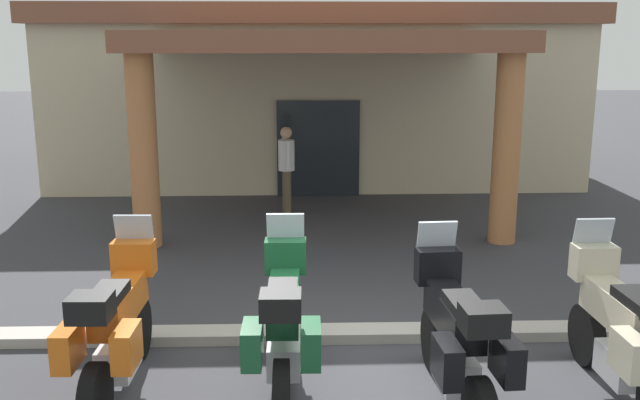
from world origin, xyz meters
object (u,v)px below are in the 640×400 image
Objects in this scene: motorcycle_green at (284,324)px; pedestrian at (286,163)px; motorcycle_orange at (116,327)px; motel_building at (314,89)px; motorcycle_black at (457,338)px; motorcycle_cream at (625,333)px.

pedestrian is (-0.09, 7.41, 0.30)m from motorcycle_green.
motorcycle_green is at bearing -88.15° from motorcycle_orange.
motorcycle_green is (-0.56, -11.86, -1.43)m from motel_building.
motorcycle_black is 1.62m from motorcycle_cream.
motel_building reaches higher than motorcycle_cream.
motel_building is 12.55m from motorcycle_cream.
motel_building is 5.72× the size of motorcycle_orange.
motel_building is 11.96m from motorcycle_green.
motel_building is at bearing 10.88° from motorcycle_cream.
motel_building is at bearing -8.91° from motorcycle_orange.
motorcycle_orange is at bearing 84.96° from motorcycle_cream.
motel_building is at bearing -2.00° from motorcycle_green.
motorcycle_black and motorcycle_cream have the same top height.
motorcycle_orange and motorcycle_green have the same top height.
motorcycle_orange is 7.58m from pedestrian.
motorcycle_orange is 1.00× the size of motorcycle_cream.
motorcycle_green is at bearing -101.46° from pedestrian.
motorcycle_green is (1.62, 0.01, 0.00)m from motorcycle_orange.
motorcycle_orange is (-2.18, -11.88, -1.43)m from motel_building.
motorcycle_black is (1.06, -12.25, -1.43)m from motel_building.
motorcycle_green is 3.25m from motorcycle_cream.
motorcycle_orange is 1.00× the size of motorcycle_black.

